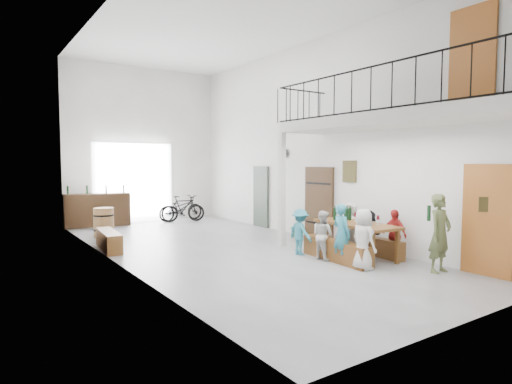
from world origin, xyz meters
TOP-DOWN VIEW (x-y plane):
  - floor at (0.00, 0.00)m, footprint 12.00×12.00m
  - room_walls at (0.00, 0.00)m, footprint 12.00×12.00m
  - gateway_portal at (-0.40, 5.94)m, footprint 2.80×0.08m
  - right_wall_decor at (2.70, -1.87)m, footprint 0.07×8.28m
  - balcony at (1.98, -3.13)m, footprint 1.52×5.62m
  - tasting_table at (1.82, -2.48)m, footprint 1.02×2.11m
  - bench_inner at (1.24, -2.45)m, footprint 0.48×1.97m
  - bench_wall at (2.38, -2.43)m, footprint 0.39×1.84m
  - tableware at (1.91, -2.28)m, footprint 0.35×1.11m
  - side_bench at (-2.50, 1.52)m, footprint 0.50×1.65m
  - oak_barrel at (-2.11, 3.45)m, footprint 0.57×0.57m
  - serving_counter at (-1.75, 5.65)m, footprint 2.12×0.80m
  - counter_bottles at (-1.75, 5.65)m, footprint 1.82×0.21m
  - guest_left_a at (1.15, -3.29)m, footprint 0.46×0.64m
  - guest_left_b at (1.13, -2.71)m, footprint 0.33×0.48m
  - guest_left_c at (1.11, -2.17)m, footprint 0.42×0.53m
  - guest_left_d at (1.00, -1.53)m, footprint 0.40×0.69m
  - guest_right_a at (2.41, -3.04)m, footprint 0.31×0.66m
  - guest_right_b at (2.38, -2.37)m, footprint 0.48×0.98m
  - guest_right_c at (2.33, -1.85)m, footprint 0.52×0.66m
  - host_standing at (2.21, -4.26)m, footprint 0.57×0.39m
  - potted_plant at (2.45, 0.39)m, footprint 0.44×0.42m
  - bicycle_near at (1.12, 5.33)m, footprint 1.80×0.78m
  - bicycle_far at (1.08, 5.05)m, footprint 1.61×0.81m

SIDE VIEW (x-z plane):
  - floor at x=0.00m, z-range 0.00..0.00m
  - potted_plant at x=2.45m, z-range 0.00..0.39m
  - bench_wall at x=2.38m, z-range 0.00..0.42m
  - bench_inner at x=1.24m, z-range 0.00..0.45m
  - side_bench at x=-2.50m, z-range 0.00..0.46m
  - oak_barrel at x=-2.11m, z-range 0.00..0.83m
  - bicycle_near at x=1.12m, z-range 0.00..0.92m
  - bicycle_far at x=1.08m, z-range 0.00..0.93m
  - guest_right_b at x=2.38m, z-range 0.00..1.02m
  - guest_left_d at x=1.00m, z-range 0.00..1.06m
  - guest_left_c at x=1.11m, z-range 0.00..1.08m
  - serving_counter at x=-1.75m, z-range 0.00..1.09m
  - guest_right_a at x=2.41m, z-range 0.00..1.10m
  - guest_right_c at x=2.33m, z-range 0.00..1.17m
  - guest_left_a at x=1.15m, z-range 0.00..1.21m
  - guest_left_b at x=1.13m, z-range 0.00..1.27m
  - tasting_table at x=1.82m, z-range 0.31..1.10m
  - host_standing at x=2.21m, z-range 0.00..1.53m
  - tableware at x=1.91m, z-range 0.76..1.11m
  - counter_bottles at x=-1.75m, z-range 1.09..1.37m
  - gateway_portal at x=-0.40m, z-range 0.00..2.80m
  - right_wall_decor at x=2.70m, z-range -0.80..4.28m
  - balcony at x=1.98m, z-range 0.97..4.96m
  - room_walls at x=0.00m, z-range -2.45..9.55m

